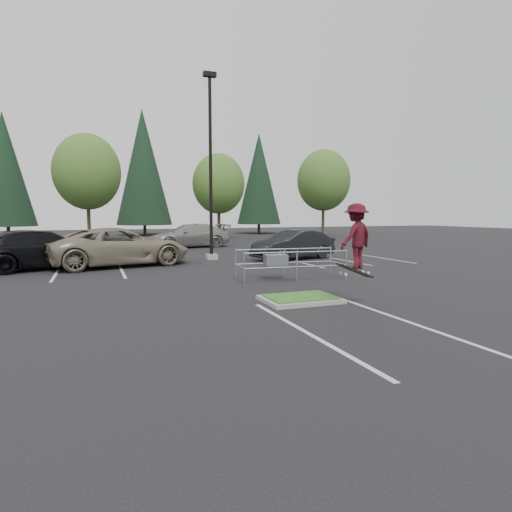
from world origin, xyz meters
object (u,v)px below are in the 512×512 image
object	(u,v)px
decid_b	(87,174)
light_pole	(211,177)
skateboarder	(356,237)
car_r_charc	(293,245)
car_far_silver	(190,236)
conif_a	(5,169)
decid_d	(323,182)
decid_c	(218,186)
conif_b	(143,167)
conif_c	(259,179)
car_l_black	(40,249)
cart_corral	(279,261)
car_l_tan	(119,247)

from	to	relation	value
decid_b	light_pole	bearing A→B (deg)	-70.65
skateboarder	car_r_charc	bearing A→B (deg)	-128.72
car_far_silver	decid_b	bearing A→B (deg)	-153.20
conif_a	decid_d	bearing A→B (deg)	-16.81
decid_c	conif_b	size ratio (longest dim) A/B	0.58
decid_c	car_r_charc	distance (m)	19.86
light_pole	decid_d	size ratio (longest dim) A/B	1.07
conif_a	car_r_charc	bearing A→B (deg)	-57.40
light_pole	decid_b	bearing A→B (deg)	109.35
conif_a	conif_c	xyz separation A→B (m)	(28.00, -0.50, -0.25)
decid_d	car_far_silver	size ratio (longest dim) A/B	1.54
conif_c	car_l_black	world-z (taller)	conif_c
decid_b	skateboarder	bearing A→B (deg)	-77.12
conif_b	car_far_silver	size ratio (longest dim) A/B	2.37
conif_c	car_l_black	xyz separation A→B (m)	(-22.00, -28.62, -5.94)
decid_d	decid_c	bearing A→B (deg)	-177.61
decid_b	car_r_charc	bearing A→B (deg)	-61.51
decid_b	cart_corral	bearing A→B (deg)	-74.95
decid_c	conif_c	distance (m)	12.65
skateboarder	conif_c	bearing A→B (deg)	-128.63
conif_a	car_l_black	distance (m)	30.37
conif_b	car_l_tan	xyz separation A→B (m)	(-4.50, -29.74, -6.91)
car_l_tan	skateboarder	bearing A→B (deg)	-167.03
car_l_tan	car_l_black	bearing A→B (deg)	75.19
cart_corral	car_far_silver	bearing A→B (deg)	95.28
skateboarder	car_l_black	xyz separation A→B (m)	(-9.20, 11.88, -1.03)
skateboarder	car_far_silver	size ratio (longest dim) A/B	0.34
cart_corral	conif_b	bearing A→B (deg)	97.20
conif_b	car_r_charc	bearing A→B (deg)	-80.80
car_l_tan	car_r_charc	distance (m)	9.36
decid_d	car_l_black	size ratio (longest dim) A/B	1.51
skateboarder	car_r_charc	xyz separation A→B (m)	(3.66, 11.51, -1.12)
decid_b	car_l_black	xyz separation A→B (m)	(-1.99, -19.65, -5.13)
conif_b	car_l_black	bearing A→B (deg)	-105.11
decid_d	decid_b	bearing A→B (deg)	179.52
light_pole	car_r_charc	size ratio (longest dim) A/B	2.04
car_l_tan	conif_a	bearing A→B (deg)	5.12
cart_corral	car_l_tan	xyz separation A→B (m)	(-5.61, 6.72, 0.20)
cart_corral	decid_b	bearing A→B (deg)	110.50
skateboarder	cart_corral	bearing A→B (deg)	-110.11
conif_b	skateboarder	distance (m)	41.94
decid_c	skateboarder	xyz separation A→B (m)	(-4.79, -30.83, -3.32)
decid_c	car_l_tan	world-z (taller)	decid_c
car_l_black	car_far_silver	world-z (taller)	car_l_black
decid_c	car_l_tan	distance (m)	22.19
decid_b	skateboarder	size ratio (longest dim) A/B	4.57
decid_b	car_far_silver	world-z (taller)	decid_b
decid_c	car_far_silver	xyz separation A→B (m)	(-4.83, -9.05, -4.36)
skateboarder	car_r_charc	world-z (taller)	skateboarder
car_l_tan	conif_c	bearing A→B (deg)	-45.65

